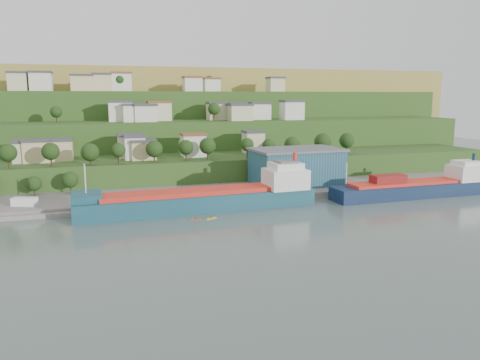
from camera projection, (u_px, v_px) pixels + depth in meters
name	position (u px, v px, depth m)	size (l,w,h in m)	color
ground	(208.00, 219.00, 126.56)	(500.00, 500.00, 0.00)	#42514B
quay	(247.00, 194.00, 158.60)	(220.00, 26.00, 4.00)	slate
pebble_beach	(1.00, 214.00, 131.76)	(40.00, 18.00, 2.40)	slate
hillside	(147.00, 150.00, 285.57)	(360.00, 211.26, 96.00)	#284719
cargo_ship_near	(207.00, 200.00, 136.38)	(70.51, 14.85, 17.99)	#143C4B
cargo_ship_far	(418.00, 189.00, 154.99)	(57.35, 11.10, 15.51)	#0C1938
warehouse	(296.00, 166.00, 164.39)	(31.99, 20.66, 12.80)	#1B4053
caravan	(25.00, 203.00, 133.16)	(6.77, 2.82, 3.16)	white
dinghy	(31.00, 209.00, 130.94)	(3.74, 1.40, 0.75)	silver
kayak_orange	(196.00, 219.00, 125.69)	(2.81, 1.46, 0.71)	#D55612
kayak_yellow	(211.00, 218.00, 126.81)	(3.15, 1.66, 0.79)	gold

